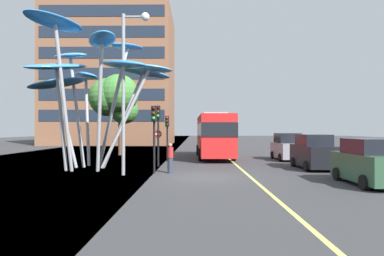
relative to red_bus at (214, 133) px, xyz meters
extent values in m
cube|color=#38383A|center=(-1.21, -11.42, -2.10)|extent=(120.00, 240.00, 0.10)
cube|color=#E0D666|center=(1.17, -11.42, -2.06)|extent=(0.16, 144.00, 0.01)
cube|color=red|center=(0.00, 0.00, -0.12)|extent=(2.74, 10.10, 3.17)
cube|color=black|center=(0.00, 0.00, 0.33)|extent=(2.76, 10.20, 1.01)
cube|color=yellow|center=(-0.10, 4.96, 1.17)|extent=(1.39, 0.13, 0.36)
cube|color=#B2B2B7|center=(0.00, 0.00, 1.59)|extent=(1.97, 3.56, 0.24)
cylinder|color=black|center=(1.20, 3.14, -1.57)|extent=(0.30, 0.97, 0.96)
cylinder|color=black|center=(-1.33, 3.08, -1.57)|extent=(0.30, 0.97, 0.96)
cylinder|color=black|center=(1.32, -2.74, -1.57)|extent=(0.30, 0.97, 0.96)
cylinder|color=black|center=(-1.21, -2.79, -1.57)|extent=(0.30, 0.97, 0.96)
cylinder|color=#9EA0A5|center=(-5.89, -7.41, 1.07)|extent=(3.08, 0.77, 6.33)
ellipsoid|color=#4CA3E5|center=(-4.46, -7.14, 4.19)|extent=(3.17, 2.15, 0.62)
cylinder|color=#9EA0A5|center=(-6.16, -6.74, 1.04)|extent=(2.56, 1.65, 6.26)
ellipsoid|color=#4299E0|center=(-5.01, -6.05, 4.12)|extent=(4.15, 3.38, 0.83)
cylinder|color=#9EA0A5|center=(-6.95, -6.13, 2.02)|extent=(1.61, 2.65, 8.22)
ellipsoid|color=#2D7FD1|center=(-6.28, -4.94, 6.10)|extent=(2.53, 3.27, 0.75)
cylinder|color=#9EA0A5|center=(-8.88, -5.63, 1.02)|extent=(0.97, 1.78, 6.19)
ellipsoid|color=#388EDB|center=(-9.23, -4.87, 4.09)|extent=(3.08, 4.12, 1.06)
cylinder|color=#9EA0A5|center=(-9.12, -6.98, 1.53)|extent=(1.43, 1.02, 7.20)
ellipsoid|color=#4CA3E5|center=(-9.69, -6.61, 5.11)|extent=(3.15, 2.73, 0.69)
cylinder|color=#9EA0A5|center=(-9.67, -7.33, 0.59)|extent=(1.65, 0.60, 5.35)
ellipsoid|color=#4CA3E5|center=(-10.38, -7.15, 3.24)|extent=(4.54, 2.50, 0.97)
cylinder|color=#9EA0A5|center=(-9.22, -9.21, 0.92)|extent=(0.68, 0.70, 5.96)
ellipsoid|color=#388EDB|center=(-9.42, -9.42, 3.89)|extent=(3.69, 3.80, 1.08)
cylinder|color=#9EA0A5|center=(-8.89, -9.77, 2.04)|extent=(0.81, 1.33, 8.22)
ellipsoid|color=#2D7FD1|center=(-9.16, -10.30, 6.14)|extent=(3.01, 4.03, 0.68)
cylinder|color=#9EA0A5|center=(-6.89, -9.76, 1.57)|extent=(0.75, 1.22, 7.27)
ellipsoid|color=#388EDB|center=(-6.64, -10.23, 5.19)|extent=(2.67, 3.51, 0.63)
cylinder|color=#9EA0A5|center=(-6.41, -9.31, 0.89)|extent=(2.18, 2.25, 5.98)
ellipsoid|color=#388EDB|center=(-5.46, -10.30, 3.84)|extent=(3.73, 3.78, 1.05)
cylinder|color=black|center=(-3.81, -10.16, -0.23)|extent=(0.12, 0.12, 3.64)
cube|color=black|center=(-3.81, -10.30, 1.19)|extent=(0.28, 0.24, 0.80)
sphere|color=#390706|center=(-3.81, -10.43, 1.45)|extent=(0.18, 0.18, 0.18)
sphere|color=#3A2707|center=(-3.81, -10.43, 1.19)|extent=(0.18, 0.18, 0.18)
sphere|color=green|center=(-3.81, -10.43, 0.93)|extent=(0.18, 0.18, 0.18)
cylinder|color=black|center=(-3.97, -6.64, -0.10)|extent=(0.12, 0.12, 3.91)
cube|color=black|center=(-3.97, -6.78, 1.46)|extent=(0.28, 0.24, 0.80)
sphere|color=#390706|center=(-3.97, -6.91, 1.72)|extent=(0.18, 0.18, 0.18)
sphere|color=#3A2707|center=(-3.97, -6.91, 1.46)|extent=(0.18, 0.18, 0.18)
sphere|color=green|center=(-3.97, -6.91, 1.20)|extent=(0.18, 0.18, 0.18)
cylinder|color=black|center=(-3.68, -3.07, -0.36)|extent=(0.12, 0.12, 3.40)
cube|color=black|center=(-3.68, -3.21, 0.94)|extent=(0.28, 0.24, 0.80)
sphere|color=red|center=(-3.68, -3.34, 1.20)|extent=(0.18, 0.18, 0.18)
sphere|color=#3A2707|center=(-3.68, -3.34, 0.94)|extent=(0.18, 0.18, 0.18)
sphere|color=black|center=(-3.68, -3.34, 0.68)|extent=(0.18, 0.18, 0.18)
cube|color=#2D5138|center=(5.96, -13.93, -1.30)|extent=(1.87, 4.14, 1.15)
cube|color=black|center=(5.96, -13.93, -0.40)|extent=(1.72, 2.28, 0.65)
cylinder|color=black|center=(6.90, -12.64, -1.75)|extent=(0.20, 0.60, 0.60)
cylinder|color=black|center=(5.03, -12.64, -1.75)|extent=(0.20, 0.60, 0.60)
cylinder|color=black|center=(5.03, -15.21, -1.75)|extent=(0.20, 0.60, 0.60)
cube|color=black|center=(5.58, -7.90, -1.25)|extent=(1.71, 4.22, 1.25)
cube|color=black|center=(5.58, -7.90, -0.30)|extent=(1.58, 2.32, 0.66)
cylinder|color=black|center=(6.43, -6.60, -1.75)|extent=(0.20, 0.60, 0.60)
cylinder|color=black|center=(4.72, -6.60, -1.75)|extent=(0.20, 0.60, 0.60)
cylinder|color=black|center=(6.43, -9.21, -1.75)|extent=(0.20, 0.60, 0.60)
cylinder|color=black|center=(4.72, -9.21, -1.75)|extent=(0.20, 0.60, 0.60)
cube|color=gray|center=(5.63, -1.84, -1.29)|extent=(1.75, 4.16, 1.16)
cube|color=black|center=(5.63, -1.84, -0.33)|extent=(1.61, 2.29, 0.76)
cylinder|color=black|center=(6.50, -0.55, -1.75)|extent=(0.20, 0.60, 0.60)
cylinder|color=black|center=(4.75, -0.55, -1.75)|extent=(0.20, 0.60, 0.60)
cylinder|color=black|center=(6.50, -3.13, -1.75)|extent=(0.20, 0.60, 0.60)
cylinder|color=black|center=(4.75, -3.13, -1.75)|extent=(0.20, 0.60, 0.60)
cylinder|color=gray|center=(-5.33, -10.91, 2.15)|extent=(0.18, 0.18, 8.40)
cylinder|color=gray|center=(-4.75, -10.91, 6.20)|extent=(1.14, 0.12, 0.12)
sphere|color=silver|center=(-4.18, -10.91, 6.20)|extent=(0.44, 0.44, 0.44)
cylinder|color=brown|center=(-8.57, 3.07, -0.38)|extent=(0.36, 0.36, 3.35)
sphere|color=#428438|center=(-9.62, 2.71, 3.32)|extent=(3.51, 3.51, 3.51)
sphere|color=#428438|center=(-8.58, 2.48, 3.59)|extent=(3.60, 3.60, 3.60)
sphere|color=#428438|center=(-8.23, 3.22, 2.18)|extent=(2.63, 2.63, 2.63)
cylinder|color=#2D3342|center=(-2.95, -10.02, -1.64)|extent=(0.29, 0.29, 0.83)
cylinder|color=maroon|center=(-2.95, -10.02, -0.93)|extent=(0.34, 0.34, 0.59)
sphere|color=#937056|center=(-2.95, -10.02, -0.53)|extent=(0.22, 0.22, 0.22)
cylinder|color=gray|center=(-4.47, -2.37, -0.89)|extent=(0.08, 0.08, 2.33)
cylinder|color=red|center=(-4.47, -2.40, -0.02)|extent=(0.60, 0.03, 0.60)
cube|color=white|center=(-4.47, -2.43, -0.02)|extent=(0.40, 0.04, 0.11)
cube|color=brown|center=(-15.29, 28.06, 8.71)|extent=(19.69, 13.75, 21.52)
cube|color=#1E2838|center=(-15.29, 21.17, 2.41)|extent=(18.50, 0.08, 1.72)
cube|color=#1E2838|center=(-15.29, 21.17, 5.48)|extent=(18.50, 0.08, 1.72)
cube|color=#1E2838|center=(-15.29, 21.17, 8.55)|extent=(18.50, 0.08, 1.72)
cube|color=#1E2838|center=(-15.29, 21.17, 11.63)|extent=(18.50, 0.08, 1.72)
cube|color=#1E2838|center=(-15.29, 21.17, 14.70)|extent=(18.50, 0.08, 1.72)
cube|color=#1E2838|center=(-15.29, 21.17, 17.78)|extent=(18.50, 0.08, 1.72)
camera|label=1|loc=(-1.58, -28.66, 0.30)|focal=32.02mm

